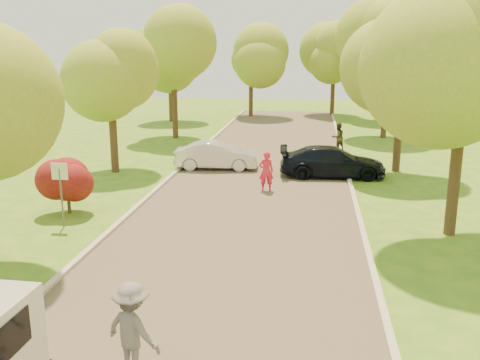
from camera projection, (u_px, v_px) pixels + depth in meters
The scene contains 20 objects.
ground at pixel (212, 289), 13.26m from camera, with size 100.00×100.00×0.00m, color #34701A.
road at pixel (250, 200), 20.95m from camera, with size 8.00×60.00×0.01m, color #4C4438.
curb_left at pixel (150, 195), 21.46m from camera, with size 0.18×60.00×0.12m, color #B2AD9E.
curb_right at pixel (355, 203), 20.40m from camera, with size 0.18×60.00×0.12m, color #B2AD9E.
street_sign at pixel (60, 181), 17.48m from camera, with size 0.55×0.06×2.17m.
red_shrub at pixel (67, 183), 19.11m from camera, with size 1.70×1.70×1.95m.
tree_l_midb at pixel (114, 75), 24.58m from camera, with size 4.30×4.20×6.62m.
tree_l_far at pixel (176, 53), 33.92m from camera, with size 4.92×4.80×7.79m.
tree_r_mida at pixel (474, 58), 15.80m from camera, with size 5.13×5.00×7.95m.
tree_r_midb at pixel (407, 68), 24.67m from camera, with size 4.51×4.40×7.01m.
tree_r_far at pixel (393, 47), 33.97m from camera, with size 5.33×5.20×8.34m.
tree_bg_a at pixel (172, 54), 41.96m from camera, with size 5.12×5.00×7.72m.
tree_bg_b at pixel (391, 51), 41.60m from camera, with size 5.12×5.00×7.95m.
tree_bg_c at pixel (254, 57), 45.10m from camera, with size 4.92×4.80×7.33m.
tree_bg_d at pixel (337, 53), 46.03m from camera, with size 5.12×5.00×7.72m.
silver_sedan at pixel (216, 156), 26.19m from camera, with size 1.41×4.05×1.34m, color silver.
dark_sedan at pixel (332, 162), 24.61m from camera, with size 1.96×4.83×1.40m, color black.
skateboarder at pixel (133, 330), 9.41m from camera, with size 1.14×0.65×1.76m, color slate.
person_striped at pixel (266, 171), 22.09m from camera, with size 0.61×0.40×1.68m, color red.
person_olive at pixel (338, 137), 30.58m from camera, with size 0.80×0.62×1.64m, color #2F321E.
Camera 1 is at (2.33, -12.00, 5.84)m, focal length 40.00 mm.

